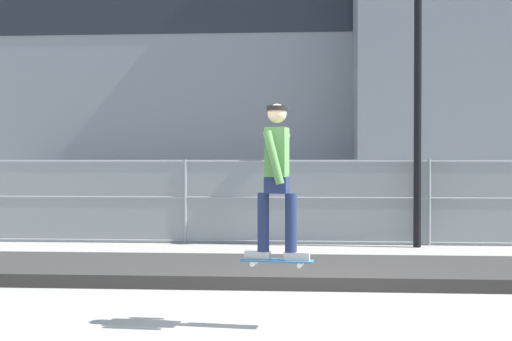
# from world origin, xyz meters

# --- Properties ---
(ground_plane) EXTENTS (120.00, 120.00, 0.00)m
(ground_plane) POSITION_xyz_m (0.00, 0.00, 0.00)
(ground_plane) COLOR #9E998E
(gravel_berm) EXTENTS (10.98, 2.42, 0.20)m
(gravel_berm) POSITION_xyz_m (0.00, 2.94, 0.10)
(gravel_berm) COLOR #33302D
(gravel_berm) RESTS_ON ground_plane
(skateboard) EXTENTS (0.82, 0.29, 0.07)m
(skateboard) POSITION_xyz_m (-0.33, -0.39, 0.74)
(skateboard) COLOR #2D608C
(skater) EXTENTS (0.73, 0.60, 1.72)m
(skater) POSITION_xyz_m (-0.33, -0.39, 1.72)
(skater) COLOR #B2ADA8
(skater) RESTS_ON skateboard
(chain_fence) EXTENTS (26.60, 0.06, 1.85)m
(chain_fence) POSITION_xyz_m (0.00, 7.20, 0.93)
(chain_fence) COLOR gray
(chain_fence) RESTS_ON ground_plane
(street_lamp) EXTENTS (0.44, 0.44, 6.25)m
(street_lamp) POSITION_xyz_m (2.34, 6.86, 3.93)
(street_lamp) COLOR black
(street_lamp) RESTS_ON ground_plane
(parked_car_near) EXTENTS (4.49, 2.13, 1.66)m
(parked_car_near) POSITION_xyz_m (-4.37, 9.53, 0.84)
(parked_car_near) COLOR navy
(parked_car_near) RESTS_ON ground_plane
(parked_car_mid) EXTENTS (4.48, 2.11, 1.66)m
(parked_car_mid) POSITION_xyz_m (1.75, 9.30, 0.84)
(parked_car_mid) COLOR #474C54
(parked_car_mid) RESTS_ON ground_plane
(library_building) EXTENTS (30.23, 10.61, 17.78)m
(library_building) POSITION_xyz_m (-10.58, 41.17, 8.89)
(library_building) COLOR slate
(library_building) RESTS_ON ground_plane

